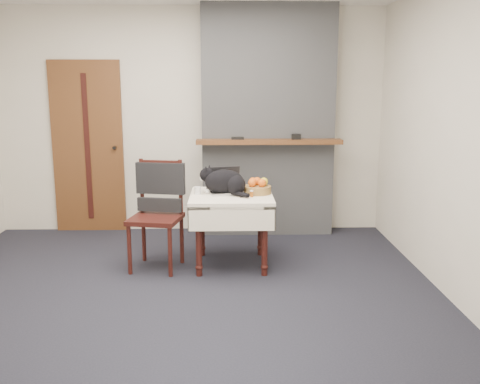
% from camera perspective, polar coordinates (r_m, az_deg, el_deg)
% --- Properties ---
extents(ground, '(4.50, 4.50, 0.00)m').
position_cam_1_polar(ground, '(4.66, -6.75, -10.46)').
color(ground, black).
rests_on(ground, ground).
extents(room_shell, '(4.52, 4.01, 2.61)m').
position_cam_1_polar(room_shell, '(4.78, -6.74, 11.75)').
color(room_shell, beige).
rests_on(room_shell, ground).
extents(door, '(0.82, 0.10, 2.00)m').
position_cam_1_polar(door, '(6.53, -15.91, 4.61)').
color(door, brown).
rests_on(door, ground).
extents(chimney, '(1.62, 0.48, 2.60)m').
position_cam_1_polar(chimney, '(6.18, 2.98, 7.44)').
color(chimney, gray).
rests_on(chimney, ground).
extents(side_table, '(0.78, 0.78, 0.70)m').
position_cam_1_polar(side_table, '(5.10, -0.93, -1.51)').
color(side_table, '#33110D').
rests_on(side_table, ground).
extents(laptop, '(0.39, 0.35, 0.24)m').
position_cam_1_polar(laptop, '(5.17, -1.60, 0.63)').
color(laptop, '#B7B7BC').
rests_on(laptop, side_table).
extents(cat, '(0.49, 0.40, 0.27)m').
position_cam_1_polar(cat, '(5.08, -1.58, 1.06)').
color(cat, black).
rests_on(cat, side_table).
extents(cream_jar, '(0.06, 0.06, 0.07)m').
position_cam_1_polar(cream_jar, '(5.09, -4.54, 0.15)').
color(cream_jar, silver).
rests_on(cream_jar, side_table).
extents(pill_bottle, '(0.03, 0.03, 0.07)m').
position_cam_1_polar(pill_bottle, '(4.96, 1.24, -0.16)').
color(pill_bottle, '#A24D13').
rests_on(pill_bottle, side_table).
extents(fruit_basket, '(0.26, 0.26, 0.15)m').
position_cam_1_polar(fruit_basket, '(5.12, 1.87, 0.50)').
color(fruit_basket, olive).
rests_on(fruit_basket, side_table).
extents(desk_clutter, '(0.15, 0.08, 0.01)m').
position_cam_1_polar(desk_clutter, '(5.07, 1.10, -0.23)').
color(desk_clutter, black).
rests_on(desk_clutter, side_table).
extents(chair, '(0.54, 0.53, 1.03)m').
position_cam_1_polar(chair, '(5.15, -8.69, -0.75)').
color(chair, '#33110D').
rests_on(chair, ground).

